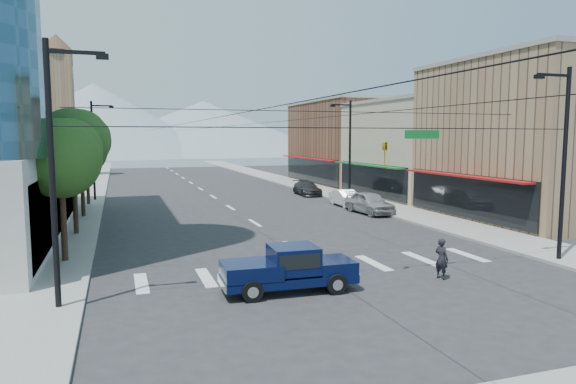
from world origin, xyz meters
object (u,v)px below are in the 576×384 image
object	(u,v)px
pickup_truck	(288,268)
parked_car_near	(370,203)
parked_car_mid	(346,198)
parked_car_far	(307,188)
pedestrian	(442,259)

from	to	relation	value
pickup_truck	parked_car_near	distance (m)	20.70
parked_car_near	parked_car_mid	bearing A→B (deg)	85.91
pickup_truck	parked_car_far	bearing A→B (deg)	70.14
parked_car_near	parked_car_far	distance (m)	13.10
pickup_truck	pedestrian	size ratio (longest dim) A/B	3.06
pickup_truck	parked_car_mid	size ratio (longest dim) A/B	1.23
parked_car_near	parked_car_mid	world-z (taller)	parked_car_near
pickup_truck	pedestrian	distance (m)	6.56
pickup_truck	parked_car_far	distance (m)	32.16
pedestrian	parked_car_far	bearing A→B (deg)	-28.26
parked_car_near	parked_car_mid	distance (m)	4.25
pickup_truck	parked_car_near	size ratio (longest dim) A/B	1.05
pedestrian	parked_car_mid	size ratio (longest dim) A/B	0.40
pickup_truck	parked_car_mid	bearing A→B (deg)	61.93
pickup_truck	parked_car_far	xyz separation A→B (m)	(11.94, 29.86, -0.21)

